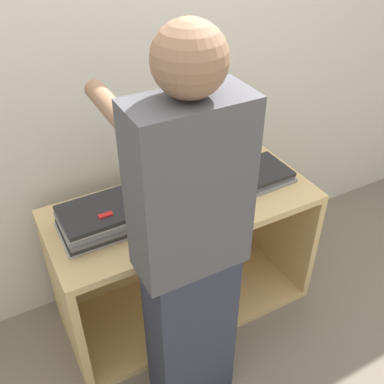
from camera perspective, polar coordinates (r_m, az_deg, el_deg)
The scene contains 8 objects.
ground_plane at distance 2.48m, azimuth 2.29°, elevation -18.32°, with size 12.00×12.00×0.00m, color #756B5B.
wall_back at distance 2.20m, azimuth -6.03°, elevation 14.19°, with size 8.00×0.05×2.40m.
cart at distance 2.41m, azimuth -1.76°, elevation -7.28°, with size 1.30×0.57×0.72m.
laptop_open at distance 2.14m, azimuth -1.77°, elevation 0.45°, with size 0.37×0.33×0.25m.
laptop_stack_left at distance 1.99m, azimuth -11.21°, elevation -3.34°, with size 0.38×0.26×0.12m.
laptop_stack_right at distance 2.29m, azimuth 7.72°, elevation 2.05°, with size 0.38×0.27×0.06m.
person at distance 1.67m, azimuth -0.34°, elevation -7.73°, with size 0.40×0.53×1.70m.
inventory_tag at distance 1.90m, azimuth -10.93°, elevation -2.89°, with size 0.06×0.02×0.01m.
Camera 1 is at (-0.76, -1.22, 2.02)m, focal length 42.00 mm.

